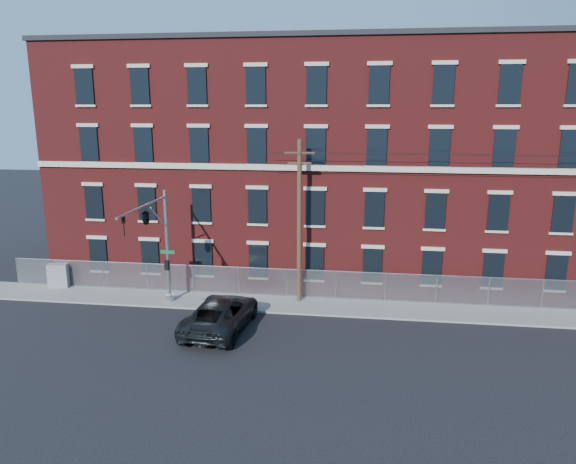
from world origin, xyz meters
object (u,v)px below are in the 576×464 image
(traffic_signal_mast, at_px, (151,227))
(utility_pole_near, at_px, (299,219))
(utility_cabinet, at_px, (58,275))
(pickup_truck, at_px, (221,314))

(traffic_signal_mast, height_order, utility_pole_near, utility_pole_near)
(traffic_signal_mast, xyz_separation_m, utility_cabinet, (-8.31, 3.82, -4.47))
(utility_pole_near, bearing_deg, pickup_truck, -128.96)
(utility_pole_near, bearing_deg, utility_cabinet, 178.60)
(pickup_truck, bearing_deg, utility_pole_near, -124.78)
(utility_cabinet, bearing_deg, utility_pole_near, -12.55)
(pickup_truck, xyz_separation_m, utility_cabinet, (-12.52, 5.09, 0.03))
(traffic_signal_mast, bearing_deg, utility_pole_near, 23.14)
(traffic_signal_mast, distance_m, utility_pole_near, 8.70)
(traffic_signal_mast, xyz_separation_m, utility_pole_near, (8.00, 3.42, -0.05))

